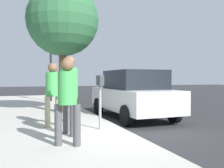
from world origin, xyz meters
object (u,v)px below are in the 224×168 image
at_px(pedestrian_bystander, 67,95).
at_px(traffic_signal, 53,59).
at_px(parked_sedan_near, 133,94).
at_px(pedestrian_at_meter, 69,88).
at_px(parking_meter, 100,90).
at_px(street_tree, 63,21).
at_px(parking_officer, 53,89).

xyz_separation_m(pedestrian_bystander, traffic_signal, (9.80, -0.81, 1.42)).
bearing_deg(parked_sedan_near, pedestrian_at_meter, 132.48).
distance_m(parking_meter, pedestrian_at_meter, 0.95).
height_order(parked_sedan_near, street_tree, street_tree).
bearing_deg(pedestrian_at_meter, parking_officer, 87.68).
xyz_separation_m(pedestrian_at_meter, pedestrian_bystander, (-0.91, 0.20, -0.10)).
xyz_separation_m(parking_meter, traffic_signal, (8.51, 0.26, 1.41)).
bearing_deg(parking_meter, parking_officer, 52.52).
xyz_separation_m(parking_meter, pedestrian_bystander, (-1.29, 1.07, -0.01)).
relative_size(pedestrian_at_meter, street_tree, 0.37).
height_order(pedestrian_bystander, parking_officer, parking_officer).
distance_m(pedestrian_at_meter, street_tree, 4.62).
bearing_deg(parking_officer, pedestrian_at_meter, -25.06).
distance_m(pedestrian_bystander, traffic_signal, 9.93).
height_order(parking_meter, parked_sedan_near, parked_sedan_near).
relative_size(street_tree, traffic_signal, 1.38).
relative_size(pedestrian_at_meter, traffic_signal, 0.51).
bearing_deg(traffic_signal, parking_meter, -178.28).
bearing_deg(pedestrian_bystander, parked_sedan_near, -15.30).
height_order(pedestrian_bystander, traffic_signal, traffic_signal).
bearing_deg(pedestrian_bystander, pedestrian_at_meter, 13.44).
relative_size(pedestrian_at_meter, parked_sedan_near, 0.42).
xyz_separation_m(parking_meter, parking_officer, (0.85, 1.11, 0.02)).
xyz_separation_m(pedestrian_bystander, parked_sedan_near, (3.51, -3.03, -0.26)).
height_order(pedestrian_at_meter, parking_officer, pedestrian_at_meter).
distance_m(pedestrian_at_meter, traffic_signal, 9.00).
bearing_deg(parking_meter, parked_sedan_near, -41.42).
xyz_separation_m(pedestrian_at_meter, parking_officer, (1.23, 0.24, -0.07)).
bearing_deg(pedestrian_at_meter, street_tree, 70.01).
xyz_separation_m(pedestrian_bystander, street_tree, (4.81, -0.65, 2.54)).
bearing_deg(parking_officer, parking_meter, 16.45).
bearing_deg(parking_meter, street_tree, 6.80).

